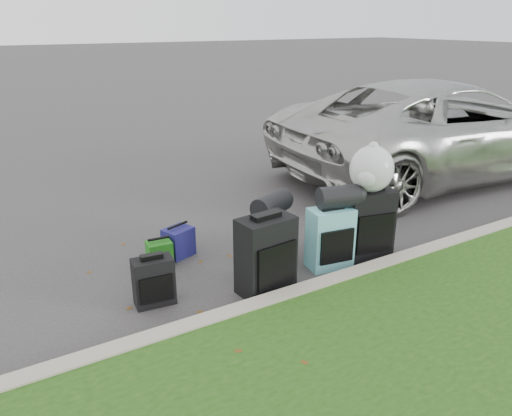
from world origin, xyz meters
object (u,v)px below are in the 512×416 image
suitcase_large_black_left (266,255)px  suv (441,128)px  suitcase_large_black_right (367,224)px  suitcase_olive (276,239)px  tote_green (160,254)px  tote_navy (179,242)px  suitcase_small_black (154,281)px  suitcase_teal (330,238)px

suitcase_large_black_left → suv: bearing=16.5°
suitcase_large_black_right → suv: bearing=40.9°
suitcase_olive → suitcase_large_black_right: suitcase_large_black_right is taller
tote_green → tote_navy: bearing=32.7°
suitcase_small_black → suitcase_large_black_right: 2.48m
suitcase_teal → suitcase_large_black_right: 0.52m
suitcase_large_black_left → suitcase_olive: (0.47, 0.53, -0.14)m
suitcase_small_black → suitcase_olive: 1.53m
suitcase_small_black → suitcase_teal: 1.96m
suitcase_teal → tote_navy: 1.75m
suitcase_olive → tote_navy: bearing=119.7°
suitcase_small_black → tote_green: size_ratio=1.60×
suv → suitcase_small_black: (-5.84, -1.57, -0.59)m
suitcase_small_black → suitcase_large_black_right: size_ratio=0.59×
suitcase_large_black_right → suitcase_teal: bearing=-171.4°
suitcase_large_black_left → suitcase_large_black_right: (1.40, 0.06, 0.01)m
suitcase_small_black → suitcase_large_black_left: suitcase_large_black_left is taller
suitcase_small_black → tote_navy: suitcase_small_black is taller
suitcase_large_black_left → suitcase_olive: bearing=43.3°
suitcase_small_black → tote_navy: (0.61, 0.87, -0.07)m
suitcase_small_black → suitcase_olive: (1.52, 0.18, 0.02)m
suitcase_large_black_right → tote_green: 2.37m
suitcase_small_black → suitcase_olive: bearing=13.0°
suitcase_teal → tote_green: size_ratio=2.29×
suitcase_large_black_left → suitcase_olive: size_ratio=1.54×
suitcase_olive → suitcase_large_black_right: bearing=-49.3°
suitcase_small_black → suitcase_large_black_left: 1.12m
suitcase_olive → suitcase_teal: bearing=-68.3°
suitcase_large_black_left → suitcase_teal: bearing=0.8°
suitcase_large_black_right → tote_green: suitcase_large_black_right is taller
suitcase_large_black_right → tote_navy: size_ratio=2.39×
suitcase_small_black → suitcase_teal: suitcase_teal is taller
suitcase_olive → tote_navy: (-0.90, 0.69, -0.09)m
suitcase_large_black_left → tote_navy: size_ratio=2.34×
tote_navy → suitcase_large_black_left: bearing=-89.8°
suitcase_teal → tote_green: bearing=158.1°
suitcase_olive → suitcase_teal: 0.61m
tote_navy → suitcase_teal: bearing=-59.6°
suitcase_olive → tote_green: 1.31m
suitcase_teal → suitcase_large_black_left: bearing=-164.9°
suitcase_large_black_left → tote_green: 1.31m
suv → suitcase_large_black_left: size_ratio=7.49×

